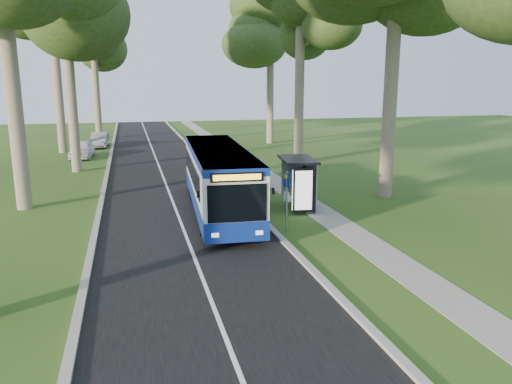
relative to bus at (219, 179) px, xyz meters
The scene contains 16 objects.
ground 5.49m from the bus, 72.75° to the right, with size 120.00×120.00×0.00m, color #2A4917.
road 5.55m from the bus, 111.30° to the left, with size 7.00×100.00×0.02m, color black.
kerb_east 5.42m from the bus, 72.54° to the left, with size 0.25×100.00×0.12m, color #9E9B93.
kerb_west 7.52m from the bus, 137.58° to the left, with size 0.25×100.00×0.12m, color #9E9B93.
centre_line 5.55m from the bus, 111.30° to the left, with size 0.12×100.00×0.01m, color white.
footpath 6.92m from the bus, 47.43° to the left, with size 1.50×100.00×0.02m, color gray.
bus is the anchor object (origin of this frame).
bus_stop_sign 4.22m from the bus, 59.92° to the right, with size 0.16×0.34×2.47m.
bus_shelter 3.96m from the bus, ahead, with size 1.86×2.98×2.42m.
litter_bin 3.13m from the bus, 32.35° to the left, with size 0.59×0.59×1.03m.
car_white 20.72m from the bus, 111.51° to the left, with size 1.64×4.09×1.39m, color silver.
car_silver 26.66m from the bus, 104.23° to the left, with size 1.43×4.11×1.36m, color #9D9FA4.
tree_west_c 17.46m from the bus, 119.83° to the left, with size 5.20×5.20×14.26m.
tree_west_e 35.17m from the bus, 101.88° to the left, with size 5.20×5.20×15.73m.
tree_east_c 18.41m from the bus, 57.18° to the left, with size 5.20×5.20×15.66m.
tree_east_d 28.46m from the bus, 69.04° to the left, with size 5.20×5.20×15.27m.
Camera 1 is at (-5.47, -17.25, 5.98)m, focal length 35.00 mm.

